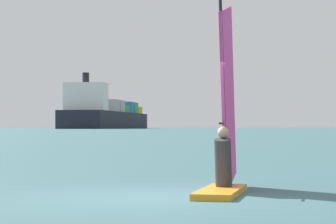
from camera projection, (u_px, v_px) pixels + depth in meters
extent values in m
plane|color=#386066|center=(157.00, 197.00, 13.46)|extent=(4000.00, 4000.00, 0.00)
cube|color=orange|center=(221.00, 192.00, 13.87)|extent=(1.04, 2.57, 0.12)
cylinder|color=black|center=(223.00, 84.00, 14.25)|extent=(0.19, 0.95, 3.96)
cube|color=#D8338C|center=(228.00, 98.00, 14.94)|extent=(0.36, 2.28, 3.81)
cylinder|color=black|center=(225.00, 124.00, 14.55)|extent=(0.25, 1.53, 0.04)
cylinder|color=#2D2D33|center=(223.00, 163.00, 14.22)|extent=(0.39, 0.55, 0.97)
sphere|color=tan|center=(223.00, 132.00, 14.23)|extent=(0.22, 0.22, 0.22)
cube|color=black|center=(108.00, 120.00, 500.44)|extent=(37.38, 151.50, 10.92)
cube|color=silver|center=(86.00, 97.00, 444.40)|extent=(25.64, 13.91, 16.66)
cylinder|color=black|center=(86.00, 78.00, 444.62)|extent=(4.00, 4.00, 6.00)
cube|color=#99999E|center=(100.00, 106.00, 478.76)|extent=(24.75, 15.66, 7.80)
cube|color=#99999E|center=(106.00, 106.00, 494.08)|extent=(24.75, 15.66, 7.80)
cube|color=#2D8C47|center=(111.00, 109.00, 509.36)|extent=(24.75, 15.66, 5.20)
cube|color=#1E66AD|center=(116.00, 107.00, 524.70)|extent=(24.75, 15.66, 7.80)
cube|color=#2D8C47|center=(121.00, 108.00, 540.02)|extent=(24.75, 15.66, 7.80)
cube|color=gold|center=(125.00, 110.00, 555.31)|extent=(24.75, 15.66, 5.20)
cube|color=#60665B|center=(323.00, 115.00, 1372.62)|extent=(1192.01, 609.23, 47.12)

